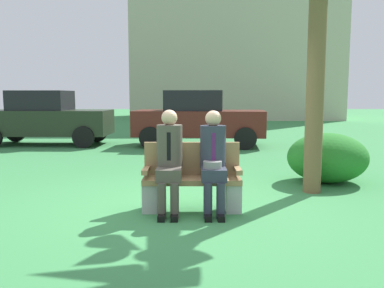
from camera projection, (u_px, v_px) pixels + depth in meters
ground_plane at (173, 206)px, 5.60m from camera, size 80.00×80.00×0.00m
park_bench at (192, 181)px, 5.41m from camera, size 1.30×0.44×0.90m
seated_man_left at (169, 156)px, 5.26m from camera, size 0.34×0.72×1.35m
seated_man_right at (213, 157)px, 5.25m from camera, size 0.34×0.72×1.34m
shrub_near_bench at (327, 158)px, 7.14m from camera, size 1.40×1.29×0.88m
parked_car_near at (46, 118)px, 12.54m from camera, size 3.94×1.79×1.68m
parked_car_far at (198, 118)px, 12.22m from camera, size 4.03×2.01×1.68m
building_backdrop at (233, 20)px, 27.36m from camera, size 13.71×8.17×13.13m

